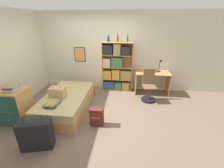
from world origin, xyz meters
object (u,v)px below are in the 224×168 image
Objects in this scene: bed at (67,102)px; desk_lamp at (161,63)px; dresser at (15,106)px; backpack at (97,117)px; bottle_green at (108,39)px; bottle_clear at (128,39)px; bookcase at (116,69)px; book_stack_on_bed at (52,104)px; magazine_pile_on_dresser at (12,88)px; handbag at (58,92)px; suitcase at (36,135)px; bottle_brown at (118,39)px; desk at (152,79)px; desk_chair at (149,90)px.

desk_lamp is (2.66, 1.42, 0.80)m from bed.
backpack is (1.94, 0.08, -0.21)m from dresser.
bottle_green reaches higher than dresser.
bottle_clear is at bearing 176.95° from desk_lamp.
bookcase is 7.33× the size of bottle_clear.
book_stack_on_bed is 1.73× the size of bottle_clear.
magazine_pile_on_dresser is at bearing -150.23° from desk_lamp.
backpack is (-0.02, -2.05, -1.53)m from bottle_green.
desk_lamp is 2.75m from backpack.
bed is at bearing 54.27° from handbag.
dresser reaches higher than suitcase.
bookcase reaches higher than book_stack_on_bed.
bottle_clear is at bearing -0.34° from bottle_brown.
book_stack_on_bed is at bearing -179.52° from backpack.
magazine_pile_on_dresser is at bearing -131.97° from bottle_green.
book_stack_on_bed is 3.17m from desk.
suitcase is 0.44× the size of bookcase.
bottle_brown reaches higher than desk_chair.
desk is at bearing -5.96° from bottle_green.
bookcase reaches higher than desk.
magazine_pile_on_dresser is (-0.90, 0.73, 0.60)m from suitcase.
bottle_green is (0.95, 1.48, 1.51)m from bed.
magazine_pile_on_dresser is (0.05, 0.00, 0.48)m from dresser.
bottle_clear is 0.20× the size of desk.
book_stack_on_bed reaches higher than bed.
book_stack_on_bed is 2.92m from bottle_clear.
desk_chair is at bearing -33.87° from bottle_brown.
desk_chair is at bearing 30.05° from book_stack_on_bed.
desk_chair is (1.32, -0.69, -1.41)m from bottle_green.
handbag is (-0.14, -0.19, 0.38)m from bed.
bottle_clear reaches higher than book_stack_on_bed.
desk_lamp is at bearing 29.51° from dresser.
dresser is (-0.87, -0.46, -0.19)m from handbag.
book_stack_on_bed is (-0.10, -0.58, 0.28)m from bed.
desk_lamp reaches higher than bed.
bottle_green is at bearing 178.00° from desk_lamp.
bed is 0.65m from book_stack_on_bed.
bottle_brown reaches higher than backpack.
magazine_pile_on_dresser is at bearing -155.92° from desk_chair.
bottle_brown reaches higher than suitcase.
handbag is 2.00× the size of bottle_clear.
desk_chair is at bearing 45.67° from backpack.
handbag is 2.09× the size of bottle_green.
magazine_pile_on_dresser is 0.81× the size of desk_lamp.
handbag is 1.28× the size of magazine_pile_on_dresser.
bottle_clear reaches higher than desk_chair.
bed is 1.75× the size of desk.
bottle_clear is 1.72m from desk_chair.
bottle_brown is at bearing 50.38° from handbag.
dresser is at bearing -136.58° from bottle_brown.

